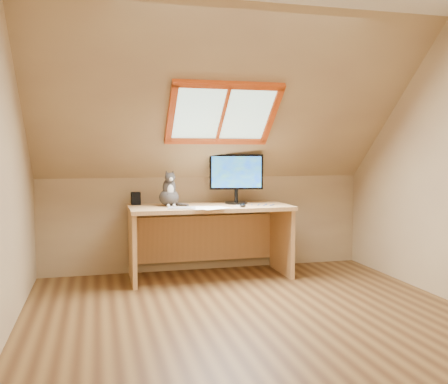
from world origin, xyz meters
name	(u,v)px	position (x,y,z in m)	size (l,w,h in m)	color
ground	(257,321)	(0.00, 0.00, 0.00)	(3.50, 3.50, 0.00)	brown
room_shell	(262,128)	(0.00, -0.09, 1.43)	(3.52, 3.52, 2.41)	tan
desk	(208,226)	(-0.05, 1.45, 0.51)	(1.60, 0.70, 0.73)	#E3A86C
monitor	(236,175)	(0.25, 1.47, 1.03)	(0.55, 0.23, 0.51)	black
cat	(169,193)	(-0.45, 1.42, 0.86)	(0.22, 0.25, 0.36)	#3A3633
desk_speaker	(136,198)	(-0.76, 1.63, 0.80)	(0.09, 0.09, 0.13)	black
graphics_tablet	(182,208)	(-0.37, 1.16, 0.74)	(0.26, 0.19, 0.01)	#B2B2B7
mouse	(243,205)	(0.23, 1.14, 0.75)	(0.06, 0.11, 0.03)	black
papers	(215,208)	(-0.06, 1.12, 0.74)	(0.35, 0.30, 0.01)	white
cables	(254,205)	(0.37, 1.26, 0.74)	(0.51, 0.26, 0.01)	silver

